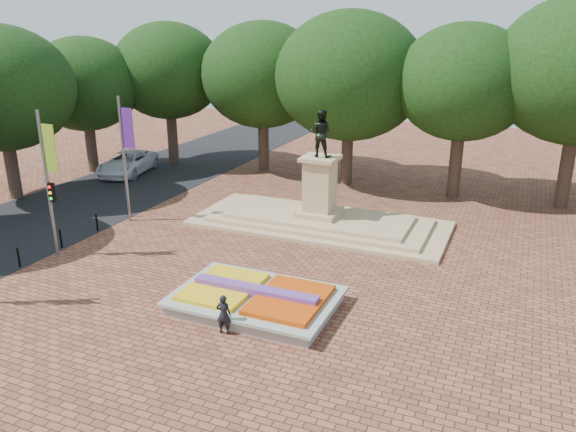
% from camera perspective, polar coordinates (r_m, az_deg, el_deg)
% --- Properties ---
extents(ground, '(90.00, 90.00, 0.00)m').
position_cam_1_polar(ground, '(24.51, -3.33, -6.79)').
color(ground, brown).
rests_on(ground, ground).
extents(asphalt_street, '(9.00, 90.00, 0.02)m').
position_cam_1_polar(asphalt_street, '(36.69, -21.16, 0.81)').
color(asphalt_street, black).
rests_on(asphalt_street, ground).
extents(flower_bed, '(6.30, 4.30, 0.91)m').
position_cam_1_polar(flower_bed, '(22.33, -3.25, -8.42)').
color(flower_bed, gray).
rests_on(flower_bed, ground).
extents(monument, '(14.00, 6.00, 6.40)m').
position_cam_1_polar(monument, '(31.02, 3.20, 0.61)').
color(monument, tan).
rests_on(monument, ground).
extents(tree_row_back, '(44.80, 8.80, 10.43)m').
position_cam_1_polar(tree_row_back, '(38.68, 11.94, 12.69)').
color(tree_row_back, '#3B2B20').
rests_on(tree_row_back, ground).
extents(banner_poles, '(0.88, 11.17, 7.00)m').
position_cam_1_polar(banner_poles, '(28.03, -23.58, 3.40)').
color(banner_poles, slate).
rests_on(banner_poles, ground).
extents(bollard_row, '(0.12, 13.12, 0.98)m').
position_cam_1_polar(bollard_row, '(29.33, -23.84, -2.90)').
color(bollard_row, black).
rests_on(bollard_row, ground).
extents(van, '(3.91, 6.36, 1.64)m').
position_cam_1_polar(van, '(43.58, -15.99, 5.21)').
color(van, white).
rests_on(van, ground).
extents(pedestrian, '(0.61, 0.45, 1.53)m').
position_cam_1_polar(pedestrian, '(20.55, -6.55, -9.90)').
color(pedestrian, black).
rests_on(pedestrian, ground).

